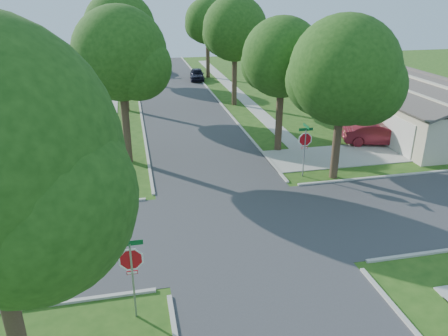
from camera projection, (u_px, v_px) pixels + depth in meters
ground at (242, 227)px, 19.15m from camera, size 100.00×100.00×0.00m
road_ns at (242, 227)px, 19.14m from camera, size 7.00×100.00×0.02m
sidewalk_ne at (236, 92)px, 43.79m from camera, size 1.20×40.00×0.04m
sidewalk_nw at (111, 98)px, 41.39m from camera, size 1.20×40.00×0.04m
driveway at (336, 156)px, 27.09m from camera, size 8.80×3.60×0.05m
stop_sign_sw at (131, 263)px, 13.20m from camera, size 1.05×0.80×2.98m
stop_sign_ne at (305, 142)px, 23.53m from camera, size 1.05×0.80×2.98m
tree_e_near at (283, 61)px, 26.03m from camera, size 4.97×4.80×8.28m
tree_e_mid at (236, 32)px, 36.62m from camera, size 5.59×5.40×9.21m
tree_e_far at (208, 23)px, 48.45m from camera, size 5.17×5.00×8.72m
tree_w_near at (121, 58)px, 24.01m from camera, size 5.38×5.20×8.97m
tree_w_mid at (121, 31)px, 34.69m from camera, size 5.80×5.60×9.56m
tree_w_far at (122, 29)px, 46.79m from camera, size 4.76×4.60×8.04m
tree_ne_corner at (345, 76)px, 22.04m from camera, size 5.80×5.60×8.66m
house_ne_near at (418, 110)px, 31.62m from camera, size 8.42×13.60×4.23m
house_ne_far at (317, 68)px, 47.86m from camera, size 8.42×13.60×4.23m
house_nw_far at (11, 74)px, 44.29m from camera, size 8.42×13.60×4.23m
car_driveway at (377, 134)px, 28.97m from camera, size 4.73×2.71×1.47m
car_curb_east at (197, 74)px, 49.03m from camera, size 1.94×3.92×1.29m
car_curb_west at (154, 66)px, 53.54m from camera, size 2.41×5.27×1.49m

